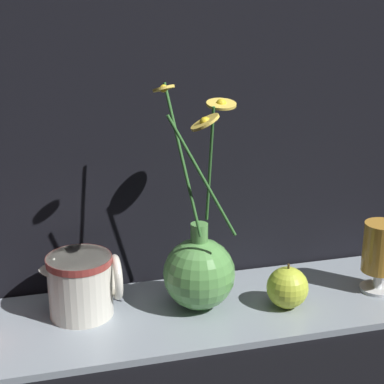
% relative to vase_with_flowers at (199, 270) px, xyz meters
% --- Properties ---
extents(ground_plane, '(6.00, 6.00, 0.00)m').
position_rel_vase_with_flowers_xyz_m(ground_plane, '(-0.02, -0.01, -0.08)').
color(ground_plane, black).
extents(shelf, '(0.89, 0.25, 0.01)m').
position_rel_vase_with_flowers_xyz_m(shelf, '(-0.02, -0.01, -0.08)').
color(shelf, gray).
rests_on(shelf, ground_plane).
extents(vase_with_flowers, '(0.15, 0.19, 0.40)m').
position_rel_vase_with_flowers_xyz_m(vase_with_flowers, '(0.00, 0.00, 0.00)').
color(vase_with_flowers, '#59994C').
rests_on(vase_with_flowers, shelf).
extents(ceramic_pitcher, '(0.13, 0.11, 0.12)m').
position_rel_vase_with_flowers_xyz_m(ceramic_pitcher, '(-0.20, 0.03, -0.01)').
color(ceramic_pitcher, beige).
rests_on(ceramic_pitcher, shelf).
extents(tea_glass, '(0.06, 0.06, 0.13)m').
position_rel_vase_with_flowers_xyz_m(tea_glass, '(0.33, -0.02, 0.01)').
color(tea_glass, silver).
rests_on(tea_glass, shelf).
extents(orange_fruit, '(0.07, 0.07, 0.08)m').
position_rel_vase_with_flowers_xyz_m(orange_fruit, '(0.15, -0.04, -0.03)').
color(orange_fruit, '#B7C638').
rests_on(orange_fruit, shelf).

